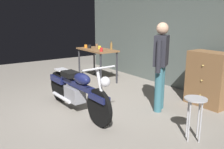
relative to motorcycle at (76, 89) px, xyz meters
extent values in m
plane|color=gray|center=(0.16, 0.05, -0.45)|extent=(12.00, 12.00, 0.00)
cube|color=#56605B|center=(0.16, 2.85, 1.10)|extent=(8.00, 0.12, 3.10)
cube|color=brown|center=(-1.78, 1.57, 0.43)|extent=(1.30, 0.64, 0.04)
cylinder|color=#2D2D33|center=(-2.37, 1.31, -0.02)|extent=(0.05, 0.05, 0.86)
cylinder|color=#2D2D33|center=(-1.19, 1.31, -0.02)|extent=(0.05, 0.05, 0.86)
cylinder|color=#2D2D33|center=(-2.37, 1.83, -0.02)|extent=(0.05, 0.05, 0.86)
cylinder|color=#2D2D33|center=(-1.19, 1.83, -0.02)|extent=(0.05, 0.05, 0.86)
cylinder|color=black|center=(0.76, 0.02, -0.13)|extent=(0.64, 0.09, 0.64)
cylinder|color=black|center=(-0.79, -0.02, -0.13)|extent=(0.64, 0.09, 0.64)
cube|color=#191E4C|center=(0.76, 0.02, 0.05)|extent=(0.44, 0.15, 0.10)
cube|color=#191E4C|center=(-0.74, -0.02, 0.05)|extent=(0.52, 0.19, 0.12)
cube|color=gray|center=(-0.07, 0.00, -0.11)|extent=(0.45, 0.25, 0.28)
cube|color=#191E4C|center=(0.03, 0.00, 0.10)|extent=(1.10, 0.13, 0.10)
ellipsoid|color=#191E4C|center=(0.23, 0.01, 0.25)|extent=(0.45, 0.23, 0.20)
cube|color=black|center=(-0.22, 0.00, 0.25)|extent=(0.37, 0.25, 0.10)
cube|color=silver|center=(-0.62, -0.01, 0.27)|extent=(0.25, 0.21, 0.03)
cylinder|color=silver|center=(0.82, 0.03, 0.20)|extent=(0.27, 0.06, 0.68)
cylinder|color=silver|center=(0.78, 0.02, 0.53)|extent=(0.05, 0.60, 0.03)
sphere|color=silver|center=(0.94, 0.03, 0.35)|extent=(0.16, 0.16, 0.16)
cylinder|color=silver|center=(-0.36, -0.15, -0.23)|extent=(0.70, 0.09, 0.07)
cylinder|color=#366977|center=(0.88, 1.27, -0.01)|extent=(0.15, 0.15, 0.88)
cylinder|color=#366977|center=(0.77, 1.44, -0.01)|extent=(0.15, 0.15, 0.88)
cube|color=#26262D|center=(0.82, 1.36, 0.71)|extent=(0.39, 0.44, 0.56)
cylinder|color=#26262D|center=(0.95, 1.15, 0.63)|extent=(0.09, 0.09, 0.58)
cylinder|color=#26262D|center=(0.70, 1.56, 0.63)|extent=(0.09, 0.09, 0.58)
sphere|color=tan|center=(0.82, 1.36, 1.11)|extent=(0.22, 0.22, 0.22)
cylinder|color=#B2B2B7|center=(1.93, 0.91, 0.18)|extent=(0.32, 0.32, 0.02)
cylinder|color=#B2B2B7|center=(2.04, 0.91, -0.14)|extent=(0.02, 0.02, 0.62)
cylinder|color=#B2B2B7|center=(1.93, 1.02, -0.14)|extent=(0.02, 0.02, 0.62)
cylinder|color=#B2B2B7|center=(1.82, 0.91, -0.14)|extent=(0.02, 0.02, 0.62)
cylinder|color=#B2B2B7|center=(1.93, 0.80, -0.14)|extent=(0.02, 0.02, 0.62)
cube|color=brown|center=(1.21, 2.35, 0.10)|extent=(0.80, 0.44, 1.10)
sphere|color=tan|center=(1.21, 2.12, 0.40)|extent=(0.04, 0.04, 0.04)
sphere|color=tan|center=(1.21, 2.12, 0.10)|extent=(0.04, 0.04, 0.04)
sphere|color=tan|center=(1.21, 2.12, -0.20)|extent=(0.04, 0.04, 0.04)
cylinder|color=black|center=(-2.05, 1.50, 0.50)|extent=(0.09, 0.09, 0.10)
torus|color=black|center=(-2.00, 1.50, 0.51)|extent=(0.06, 0.01, 0.06)
cylinder|color=yellow|center=(-1.76, 1.65, 0.50)|extent=(0.08, 0.08, 0.09)
torus|color=yellow|center=(-1.71, 1.65, 0.50)|extent=(0.05, 0.01, 0.05)
cylinder|color=orange|center=(-2.18, 1.45, 0.50)|extent=(0.09, 0.09, 0.09)
torus|color=orange|center=(-2.13, 1.45, 0.50)|extent=(0.05, 0.01, 0.05)
cylinder|color=red|center=(-1.27, 1.39, 0.50)|extent=(0.08, 0.08, 0.10)
torus|color=red|center=(-1.23, 1.39, 0.51)|extent=(0.06, 0.01, 0.06)
cylinder|color=brown|center=(-2.09, 1.77, 0.50)|extent=(0.08, 0.08, 0.11)
torus|color=brown|center=(-2.04, 1.77, 0.51)|extent=(0.06, 0.01, 0.06)
cylinder|color=olive|center=(-1.44, 1.83, 0.54)|extent=(0.06, 0.06, 0.18)
cylinder|color=olive|center=(-1.44, 1.83, 0.66)|extent=(0.03, 0.03, 0.05)
cylinder|color=black|center=(-1.44, 1.83, 0.69)|extent=(0.03, 0.03, 0.01)
camera|label=1|loc=(3.80, -1.89, 1.29)|focal=37.62mm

